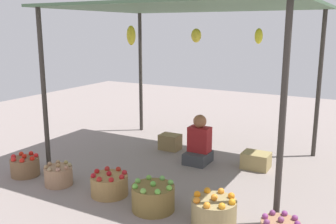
% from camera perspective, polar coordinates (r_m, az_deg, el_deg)
% --- Properties ---
extents(ground_plane, '(14.00, 14.00, 0.00)m').
position_cam_1_polar(ground_plane, '(6.21, 2.92, -7.45)').
color(ground_plane, gray).
extents(market_stall_structure, '(3.74, 2.90, 2.43)m').
position_cam_1_polar(market_stall_structure, '(5.84, 3.14, 14.16)').
color(market_stall_structure, '#38332D').
rests_on(market_stall_structure, ground).
extents(vendor_person, '(0.36, 0.44, 0.78)m').
position_cam_1_polar(vendor_person, '(6.11, 4.63, -4.86)').
color(vendor_person, '#3B3E42').
rests_on(vendor_person, ground).
extents(basket_red_tomatoes, '(0.41, 0.41, 0.32)m').
position_cam_1_polar(basket_red_tomatoes, '(6.00, -20.56, -7.57)').
color(basket_red_tomatoes, brown).
rests_on(basket_red_tomatoes, ground).
extents(basket_potatoes, '(0.38, 0.38, 0.31)m').
position_cam_1_polar(basket_potatoes, '(5.51, -16.03, -9.07)').
color(basket_potatoes, '#9E7859').
rests_on(basket_potatoes, ground).
extents(basket_red_apples, '(0.48, 0.48, 0.32)m').
position_cam_1_polar(basket_red_apples, '(5.06, -8.74, -10.66)').
color(basket_red_apples, '#9C7846').
rests_on(basket_red_apples, ground).
extents(basket_green_apples, '(0.51, 0.51, 0.36)m').
position_cam_1_polar(basket_green_apples, '(4.62, -2.23, -12.61)').
color(basket_green_apples, brown).
rests_on(basket_green_apples, ground).
extents(basket_oranges, '(0.50, 0.50, 0.35)m').
position_cam_1_polar(basket_oranges, '(4.36, 6.86, -14.46)').
color(basket_oranges, '#998656').
rests_on(basket_oranges, ground).
extents(wooden_crate_near_vendor, '(0.35, 0.27, 0.27)m').
position_cam_1_polar(wooden_crate_near_vendor, '(6.78, 0.32, -4.49)').
color(wooden_crate_near_vendor, olive).
rests_on(wooden_crate_near_vendor, ground).
extents(wooden_crate_stacked_rear, '(0.41, 0.32, 0.25)m').
position_cam_1_polar(wooden_crate_stacked_rear, '(6.05, 12.99, -7.06)').
color(wooden_crate_stacked_rear, '#9E8954').
rests_on(wooden_crate_stacked_rear, ground).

